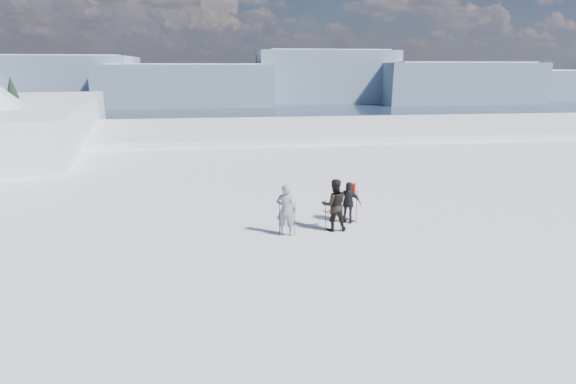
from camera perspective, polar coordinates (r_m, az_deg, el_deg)
The scene contains 8 objects.
lake_basin at distance 43.54m, azimuth -1.66°, elevation -0.82°, with size 820.00×820.00×71.62m.
far_mountain_range at distance 467.74m, azimuth -3.66°, elevation 13.95°, with size 770.00×110.00×53.00m.
skier_grey at distance 15.80m, azimuth -0.29°, elevation -2.29°, with size 0.68×0.45×1.87m, color gray.
skier_dark at distance 16.35m, azimuth 5.89°, elevation -1.64°, with size 0.94×0.73×1.93m, color black.
skier_pack at distance 17.25m, azimuth 7.72°, elevation -1.33°, with size 0.95×0.39×1.62m, color black.
backpack at distance 17.21m, azimuth 8.06°, elevation 2.30°, with size 0.35×0.19×0.52m, color red.
ski_poles at distance 16.46m, azimuth 4.64°, elevation -2.67°, with size 3.09×1.02×1.36m.
skis_loose at distance 18.19m, azimuth 6.56°, elevation -3.02°, with size 1.00×1.59×0.03m.
Camera 1 is at (-4.35, -11.54, 5.78)m, focal length 28.00 mm.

